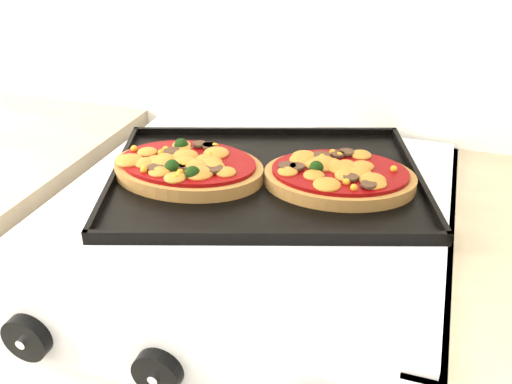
% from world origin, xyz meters
% --- Properties ---
extents(control_panel, '(0.60, 0.02, 0.09)m').
position_xyz_m(control_panel, '(0.05, 1.39, 0.85)').
color(control_panel, silver).
rests_on(control_panel, stove).
extents(knob_left, '(0.06, 0.02, 0.06)m').
position_xyz_m(knob_left, '(-0.13, 1.37, 0.85)').
color(knob_left, black).
rests_on(knob_left, control_panel).
extents(knob_center, '(0.06, 0.02, 0.06)m').
position_xyz_m(knob_center, '(0.04, 1.37, 0.85)').
color(knob_center, black).
rests_on(knob_center, control_panel).
extents(baking_tray, '(0.58, 0.50, 0.02)m').
position_xyz_m(baking_tray, '(0.05, 1.74, 0.92)').
color(baking_tray, black).
rests_on(baking_tray, stove).
extents(pizza_left, '(0.25, 0.18, 0.04)m').
position_xyz_m(pizza_left, '(-0.07, 1.71, 0.94)').
color(pizza_left, '#A47538').
rests_on(pizza_left, baking_tray).
extents(pizza_right, '(0.26, 0.21, 0.03)m').
position_xyz_m(pizza_right, '(0.17, 1.75, 0.94)').
color(pizza_right, '#A47538').
rests_on(pizza_right, baking_tray).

